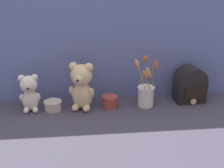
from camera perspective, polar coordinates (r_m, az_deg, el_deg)
The scene contains 8 objects.
ground_plane at distance 1.53m, azimuth 0.08°, elevation -5.07°, with size 4.00×4.00×0.00m, color #3D3847.
backdrop_wall at distance 1.58m, azimuth -0.54°, elevation 7.51°, with size 1.43×0.02×0.61m.
teddy_bear_large at distance 1.49m, azimuth -6.18°, elevation -0.27°, with size 0.15×0.13×0.26m.
teddy_bear_medium at distance 1.53m, azimuth -16.41°, elevation -1.61°, with size 0.11×0.10×0.20m.
flower_vase at distance 1.54m, azimuth 6.92°, elevation -1.73°, with size 0.14×0.17×0.29m.
vintage_radio at distance 1.65m, azimuth 15.56°, elevation -0.23°, with size 0.17×0.13×0.20m.
decorative_tin_tall at distance 1.54m, azimuth -11.88°, elevation -4.28°, with size 0.10×0.10×0.05m.
decorative_tin_short at distance 1.54m, azimuth -0.43°, elevation -3.52°, with size 0.09×0.09×0.06m.
Camera 1 is at (-0.14, -1.36, 0.68)m, focal length 45.00 mm.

